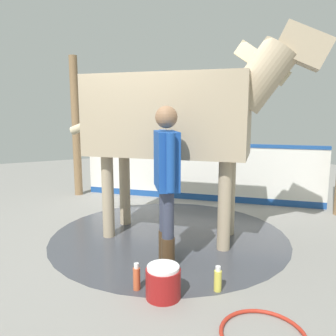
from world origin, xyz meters
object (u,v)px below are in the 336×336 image
(horse, at_px, (177,116))
(bottle_spray, at_px, (137,278))
(wash_bucket, at_px, (163,282))
(bottle_shampoo, at_px, (218,280))
(hose_coil, at_px, (263,335))
(handler, at_px, (166,175))

(horse, height_order, bottle_spray, horse)
(wash_bucket, xyz_separation_m, bottle_shampoo, (0.51, -0.14, -0.04))
(horse, bearing_deg, hose_coil, -57.82)
(horse, bearing_deg, bottle_spray, -90.22)
(wash_bucket, relative_size, bottle_spray, 1.20)
(bottle_shampoo, relative_size, hose_coil, 0.38)
(bottle_shampoo, distance_m, bottle_spray, 0.77)
(horse, relative_size, hose_coil, 4.08)
(bottle_spray, relative_size, hose_coil, 0.41)
(handler, bearing_deg, hose_coil, 112.12)
(bottle_shampoo, height_order, bottle_spray, bottle_spray)
(horse, relative_size, handler, 1.54)
(bottle_shampoo, xyz_separation_m, hose_coil, (-0.08, -0.71, -0.10))
(horse, bearing_deg, bottle_shampoo, -59.96)
(bottle_spray, bearing_deg, hose_coil, -61.27)
(horse, distance_m, hose_coil, 2.72)
(horse, relative_size, bottle_spray, 10.03)
(bottle_shampoo, bearing_deg, bottle_spray, 151.09)
(handler, relative_size, bottle_shampoo, 7.01)
(horse, distance_m, bottle_spray, 2.11)
(bottle_shampoo, distance_m, hose_coil, 0.72)
(bottle_spray, bearing_deg, wash_bucket, -54.56)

